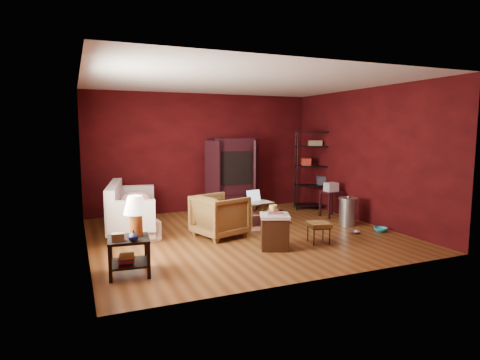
% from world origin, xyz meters
% --- Properties ---
extents(room, '(5.54, 5.04, 2.84)m').
position_xyz_m(room, '(-0.04, -0.01, 1.40)').
color(room, brown).
rests_on(room, ground).
extents(sofa, '(0.62, 1.87, 0.72)m').
position_xyz_m(sofa, '(-1.93, 0.99, 0.36)').
color(sofa, beige).
rests_on(sofa, ground).
extents(armchair, '(0.99, 1.02, 0.85)m').
position_xyz_m(armchair, '(-0.47, 0.02, 0.42)').
color(armchair, black).
rests_on(armchair, ground).
extents(pet_bowl_steel, '(0.22, 0.10, 0.21)m').
position_xyz_m(pet_bowl_steel, '(1.93, -0.77, 0.10)').
color(pet_bowl_steel, '#BABCC2').
rests_on(pet_bowl_steel, ground).
extents(pet_bowl_turquoise, '(0.27, 0.12, 0.26)m').
position_xyz_m(pet_bowl_turquoise, '(2.49, -0.85, 0.13)').
color(pet_bowl_turquoise, '#29AEC1').
rests_on(pet_bowl_turquoise, ground).
extents(vase, '(0.17, 0.18, 0.13)m').
position_xyz_m(vase, '(-2.23, -1.54, 0.57)').
color(vase, '#0B1139').
rests_on(vase, side_table).
extents(mug, '(0.16, 0.15, 0.13)m').
position_xyz_m(mug, '(0.04, -1.08, 0.70)').
color(mug, '#DAC16A').
rests_on(mug, hamper).
extents(side_table, '(0.58, 0.58, 1.06)m').
position_xyz_m(side_table, '(-2.21, -1.31, 0.63)').
color(side_table, black).
rests_on(side_table, ground).
extents(sofa_cushions, '(1.16, 2.16, 0.86)m').
position_xyz_m(sofa_cushions, '(-1.94, 1.00, 0.42)').
color(sofa_cushions, beige).
rests_on(sofa_cushions, sofa).
extents(hamper, '(0.61, 0.61, 0.66)m').
position_xyz_m(hamper, '(0.09, -1.04, 0.30)').
color(hamper, '#3A1D0D').
rests_on(hamper, ground).
extents(footstool, '(0.42, 0.42, 0.36)m').
position_xyz_m(footstool, '(0.94, -1.05, 0.31)').
color(footstool, black).
rests_on(footstool, ground).
extents(rug_round, '(1.62, 1.62, 0.01)m').
position_xyz_m(rug_round, '(0.44, 0.84, 0.01)').
color(rug_round, beige).
rests_on(rug_round, ground).
extents(rug_oriental, '(1.32, 0.89, 0.01)m').
position_xyz_m(rug_oriental, '(0.61, 0.84, 0.02)').
color(rug_oriental, '#4B1814').
rests_on(rug_oriental, ground).
extents(laptop_desk, '(0.64, 0.54, 0.72)m').
position_xyz_m(laptop_desk, '(0.49, 0.49, 0.45)').
color(laptop_desk, olive).
rests_on(laptop_desk, ground).
extents(tv_armoire, '(1.38, 0.72, 1.75)m').
position_xyz_m(tv_armoire, '(0.60, 2.17, 0.91)').
color(tv_armoire, black).
rests_on(tv_armoire, ground).
extents(wire_shelving, '(1.02, 0.73, 1.91)m').
position_xyz_m(wire_shelving, '(2.57, 1.58, 1.05)').
color(wire_shelving, black).
rests_on(wire_shelving, ground).
extents(small_stand, '(0.41, 0.41, 0.77)m').
position_xyz_m(small_stand, '(2.39, 0.64, 0.58)').
color(small_stand, black).
rests_on(small_stand, ground).
extents(trash_can, '(0.48, 0.48, 0.61)m').
position_xyz_m(trash_can, '(2.25, -0.15, 0.29)').
color(trash_can, '#9FA4A7').
rests_on(trash_can, ground).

